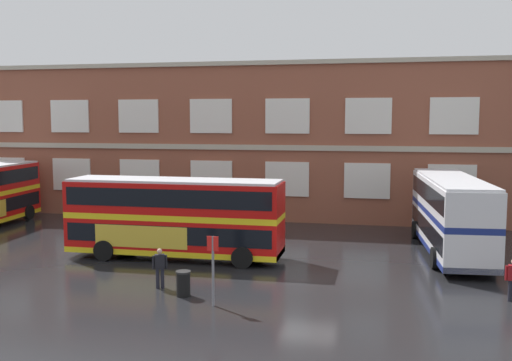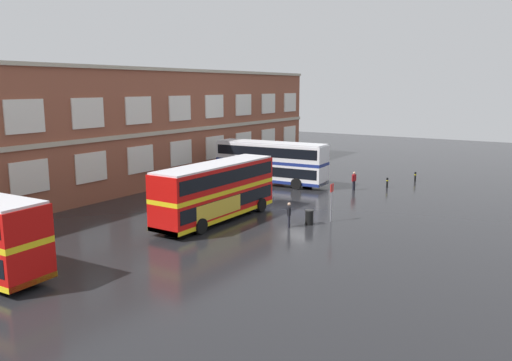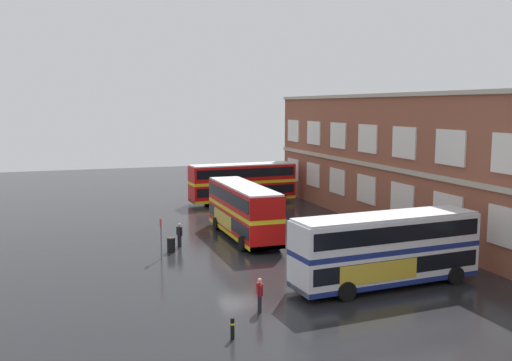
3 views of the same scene
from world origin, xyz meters
TOP-DOWN VIEW (x-y plane):
  - ground_plane at (0.00, 2.00)m, footprint 120.00×120.00m
  - brick_terminal_building at (-0.53, 17.98)m, footprint 53.79×8.19m
  - double_decker_near at (-22.28, 7.26)m, footprint 3.30×11.12m
  - double_decker_middle at (-7.19, 2.54)m, footprint 11.01×2.90m
  - double_decker_far at (6.67, 6.46)m, footprint 3.44×11.15m
  - waiting_passenger at (-5.99, -2.65)m, footprint 0.61×0.40m
  - second_passenger at (8.16, -1.50)m, footprint 0.64×0.29m
  - bus_stand_flag at (-3.14, -4.43)m, footprint 0.44×0.10m
  - station_litter_bin at (-4.66, -3.50)m, footprint 0.60×0.60m
  - safety_bollard_west at (10.88, -3.70)m, footprint 0.19×0.19m

SIDE VIEW (x-z plane):
  - ground_plane at x=0.00m, z-range 0.00..0.00m
  - safety_bollard_west at x=10.88m, z-range 0.02..0.97m
  - station_litter_bin at x=-4.66m, z-range 0.01..1.04m
  - waiting_passenger at x=-5.99m, z-range 0.08..1.78m
  - second_passenger at x=8.16m, z-range 0.08..1.78m
  - bus_stand_flag at x=-3.14m, z-range 0.29..2.99m
  - double_decker_near at x=-22.28m, z-range 0.11..4.18m
  - double_decker_middle at x=-7.19m, z-range 0.11..4.18m
  - double_decker_far at x=6.67m, z-range 0.11..4.18m
  - brick_terminal_building at x=-0.53m, z-range -0.15..10.88m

